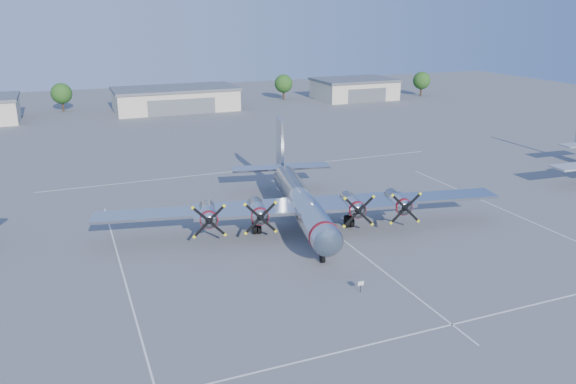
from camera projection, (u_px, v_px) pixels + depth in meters
name	position (u px, v px, depth m)	size (l,w,h in m)	color
ground	(325.00, 226.00, 61.65)	(260.00, 260.00, 0.00)	#5A5A5D
parking_lines	(332.00, 232.00, 60.10)	(60.00, 50.08, 0.01)	silver
hangar_center	(176.00, 99.00, 133.10)	(28.60, 14.60, 5.40)	beige
hangar_east	(354.00, 89.00, 150.27)	(20.60, 14.60, 5.40)	beige
tree_west	(61.00, 94.00, 130.78)	(4.80, 4.80, 6.64)	#382619
tree_east	(284.00, 84.00, 148.69)	(4.80, 4.80, 6.64)	#382619
tree_far_east	(422.00, 81.00, 155.23)	(4.80, 4.80, 6.64)	#382619
main_bomber_b29	(300.00, 224.00, 62.21)	(43.19, 29.54, 9.55)	silver
info_placard	(361.00, 285.00, 46.94)	(0.52, 0.06, 0.99)	black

